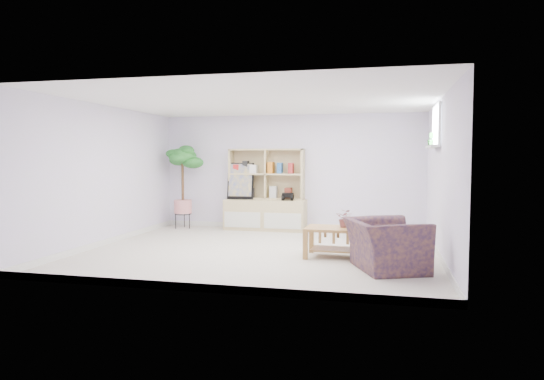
% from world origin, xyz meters
% --- Properties ---
extents(floor, '(5.50, 5.00, 0.01)m').
position_xyz_m(floor, '(0.00, 0.00, 0.00)').
color(floor, beige).
rests_on(floor, ground).
extents(ceiling, '(5.50, 5.00, 0.01)m').
position_xyz_m(ceiling, '(0.00, 0.00, 2.40)').
color(ceiling, white).
rests_on(ceiling, walls).
extents(walls, '(5.51, 5.01, 2.40)m').
position_xyz_m(walls, '(0.00, 0.00, 1.20)').
color(walls, white).
rests_on(walls, floor).
extents(baseboard, '(5.50, 5.00, 0.10)m').
position_xyz_m(baseboard, '(0.00, 0.00, 0.05)').
color(baseboard, white).
rests_on(baseboard, floor).
extents(window, '(0.10, 0.98, 0.68)m').
position_xyz_m(window, '(2.73, 0.60, 2.00)').
color(window, silver).
rests_on(window, walls).
extents(window_sill, '(0.14, 1.00, 0.04)m').
position_xyz_m(window_sill, '(2.67, 0.60, 1.68)').
color(window_sill, white).
rests_on(window_sill, walls).
extents(storage_unit, '(1.69, 0.57, 1.69)m').
position_xyz_m(storage_unit, '(-0.48, 2.24, 0.84)').
color(storage_unit, tan).
rests_on(storage_unit, floor).
extents(poster, '(0.56, 0.16, 0.77)m').
position_xyz_m(poster, '(-1.01, 2.21, 1.02)').
color(poster, yellow).
rests_on(poster, storage_unit).
extents(toy_truck, '(0.34, 0.25, 0.17)m').
position_xyz_m(toy_truck, '(0.01, 2.16, 0.72)').
color(toy_truck, black).
rests_on(toy_truck, storage_unit).
extents(coffee_table, '(1.12, 0.63, 0.45)m').
position_xyz_m(coffee_table, '(1.33, -0.24, 0.23)').
color(coffee_table, olive).
rests_on(coffee_table, floor).
extents(table_plant, '(0.30, 0.27, 0.28)m').
position_xyz_m(table_plant, '(1.36, -0.19, 0.59)').
color(table_plant, '#145714').
rests_on(table_plant, coffee_table).
extents(floor_tree, '(0.81, 0.81, 1.77)m').
position_xyz_m(floor_tree, '(-2.24, 2.05, 0.89)').
color(floor_tree, '#215F24').
rests_on(floor_tree, floor).
extents(armchair, '(1.23, 1.30, 0.77)m').
position_xyz_m(armchair, '(1.96, -0.92, 0.39)').
color(armchair, '#13113D').
rests_on(armchair, floor).
extents(sill_plant, '(0.15, 0.14, 0.22)m').
position_xyz_m(sill_plant, '(2.67, 0.89, 1.81)').
color(sill_plant, '#215F24').
rests_on(sill_plant, window_sill).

